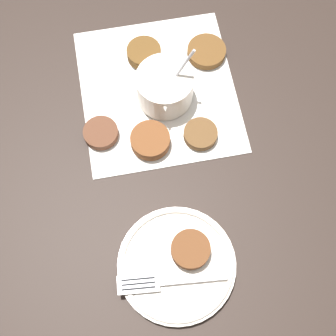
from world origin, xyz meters
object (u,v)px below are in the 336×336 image
(sauce_bowl, at_px, (165,88))
(serving_plate, at_px, (180,265))
(fritter_on_plate, at_px, (191,249))
(fork, at_px, (160,282))

(sauce_bowl, height_order, serving_plate, sauce_bowl)
(fritter_on_plate, xyz_separation_m, fork, (0.05, -0.05, -0.01))
(sauce_bowl, distance_m, serving_plate, 0.31)
(sauce_bowl, xyz_separation_m, fritter_on_plate, (0.29, 0.04, -0.00))
(serving_plate, bearing_deg, fritter_on_plate, 139.24)
(fritter_on_plate, relative_size, fork, 0.36)
(sauce_bowl, height_order, fork, sauce_bowl)
(sauce_bowl, distance_m, fritter_on_plate, 0.30)
(serving_plate, xyz_separation_m, fork, (0.03, -0.03, 0.01))
(sauce_bowl, height_order, fritter_on_plate, sauce_bowl)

